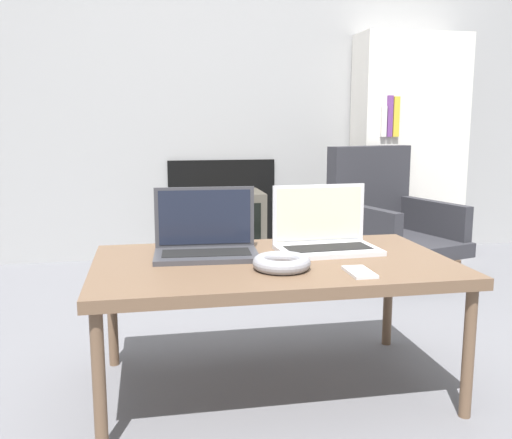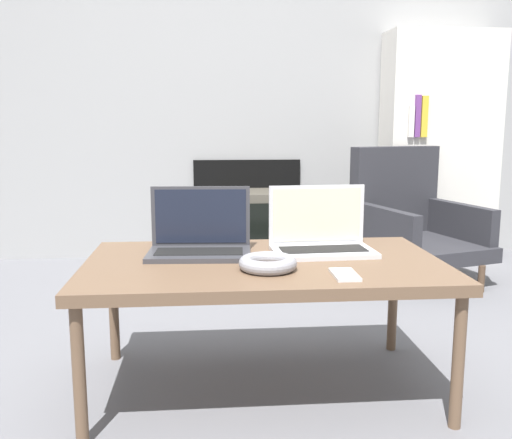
% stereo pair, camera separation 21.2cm
% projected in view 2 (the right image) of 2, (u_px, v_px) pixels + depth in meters
% --- Properties ---
extents(ground_plane, '(14.00, 14.00, 0.00)m').
position_uv_depth(ground_plane, '(269.00, 412.00, 1.76)').
color(ground_plane, slate).
extents(wall_back, '(7.00, 0.08, 2.60)m').
position_uv_depth(wall_back, '(234.00, 58.00, 3.64)').
color(wall_back, '#999999').
rests_on(wall_back, ground_plane).
extents(table, '(1.15, 0.67, 0.44)m').
position_uv_depth(table, '(264.00, 271.00, 1.85)').
color(table, brown).
rests_on(table, ground_plane).
extents(laptop_left, '(0.35, 0.22, 0.22)m').
position_uv_depth(laptop_left, '(200.00, 239.00, 1.93)').
color(laptop_left, '#38383D').
rests_on(laptop_left, table).
extents(laptop_right, '(0.35, 0.22, 0.22)m').
position_uv_depth(laptop_right, '(321.00, 237.00, 1.96)').
color(laptop_right, silver).
rests_on(laptop_right, table).
extents(headphones, '(0.18, 0.18, 0.04)m').
position_uv_depth(headphones, '(267.00, 263.00, 1.72)').
color(headphones, gray).
rests_on(headphones, table).
extents(phone, '(0.07, 0.13, 0.01)m').
position_uv_depth(phone, '(345.00, 275.00, 1.65)').
color(phone, silver).
rests_on(phone, table).
extents(tv, '(0.45, 0.38, 0.46)m').
position_uv_depth(tv, '(249.00, 227.00, 3.59)').
color(tv, '#4C473D').
rests_on(tv, ground_plane).
extents(armchair, '(0.72, 0.78, 0.74)m').
position_uv_depth(armchair, '(410.00, 219.00, 3.30)').
color(armchair, '#2D2D33').
rests_on(armchair, ground_plane).
extents(bookshelf, '(0.70, 0.32, 1.44)m').
position_uv_depth(bookshelf, '(438.00, 148.00, 3.65)').
color(bookshelf, silver).
rests_on(bookshelf, ground_plane).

